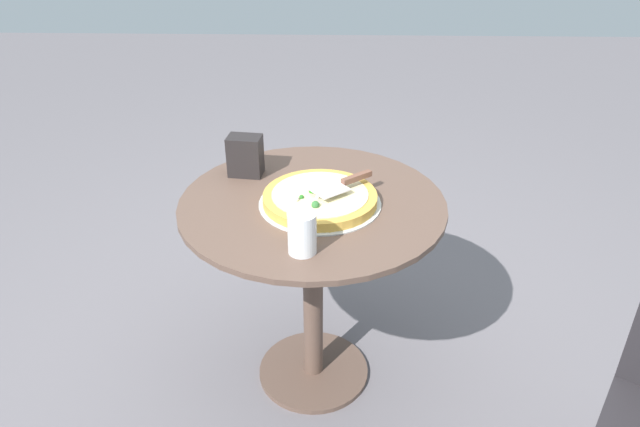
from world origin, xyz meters
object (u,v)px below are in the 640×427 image
patio_table (313,250)px  drinking_cup (302,233)px  pizza_server (344,183)px  pizza_on_tray (320,199)px  napkin_dispenser (245,156)px

patio_table → drinking_cup: 0.36m
pizza_server → pizza_on_tray: bearing=108.9°
patio_table → napkin_dispenser: napkin_dispenser is taller
drinking_cup → napkin_dispenser: size_ratio=0.87×
drinking_cup → pizza_server: bearing=-21.4°
patio_table → napkin_dispenser: 0.38m
patio_table → napkin_dispenser: (0.18, 0.23, 0.24)m
patio_table → drinking_cup: drinking_cup is taller
patio_table → pizza_server: pizza_server is taller
napkin_dispenser → patio_table: bearing=-31.4°
pizza_server → napkin_dispenser: 0.36m
pizza_server → drinking_cup: drinking_cup is taller
pizza_on_tray → pizza_server: pizza_server is taller
patio_table → pizza_on_tray: 0.20m
pizza_on_tray → pizza_server: 0.09m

